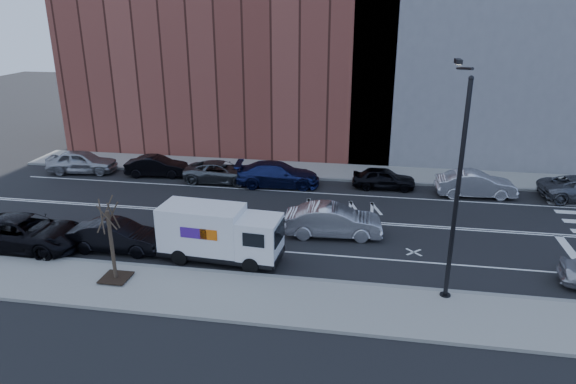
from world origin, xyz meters
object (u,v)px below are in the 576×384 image
(far_parked_b, at_px, (157,166))
(driving_sedan, at_px, (333,221))
(far_parked_a, at_px, (82,162))
(fedex_van, at_px, (219,233))

(far_parked_b, distance_m, driving_sedan, 15.35)
(far_parked_a, bearing_deg, far_parked_b, -95.79)
(fedex_van, relative_size, far_parked_a, 1.22)
(far_parked_a, xyz_separation_m, far_parked_b, (5.60, 0.19, -0.12))
(far_parked_a, distance_m, driving_sedan, 20.27)
(far_parked_a, bearing_deg, driving_sedan, -120.29)
(far_parked_b, bearing_deg, driving_sedan, -127.76)
(fedex_van, distance_m, driving_sedan, 6.23)
(far_parked_b, xyz_separation_m, driving_sedan, (13.12, -7.96, 0.12))
(fedex_van, distance_m, far_parked_a, 17.81)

